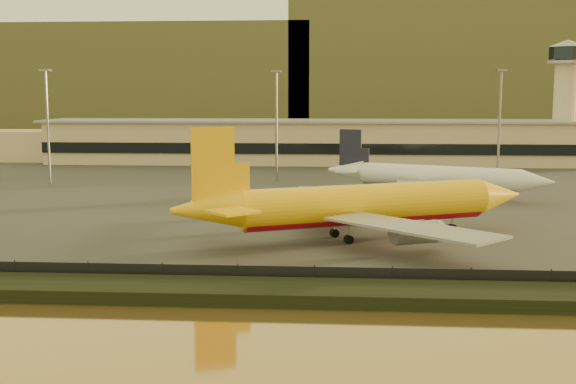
{
  "coord_description": "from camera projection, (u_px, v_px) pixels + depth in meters",
  "views": [
    {
      "loc": [
        4.42,
        -85.92,
        20.05
      ],
      "look_at": [
        -2.52,
        12.0,
        6.8
      ],
      "focal_mm": 45.0,
      "sensor_mm": 36.0,
      "label": 1
    }
  ],
  "objects": [
    {
      "name": "embankment",
      "position": [
        293.0,
        293.0,
        71.03
      ],
      "size": [
        320.0,
        7.0,
        1.4
      ],
      "primitive_type": "cube",
      "color": "black",
      "rests_on": "ground"
    },
    {
      "name": "distant_hills",
      "position": [
        297.0,
        75.0,
        421.29
      ],
      "size": [
        470.0,
        160.0,
        70.0
      ],
      "color": "brown",
      "rests_on": "ground"
    },
    {
      "name": "control_tower",
      "position": [
        565.0,
        89.0,
        209.63
      ],
      "size": [
        11.2,
        11.2,
        35.5
      ],
      "color": "tan",
      "rests_on": "tarmac"
    },
    {
      "name": "dhl_cargo_jet",
      "position": [
        360.0,
        205.0,
        99.45
      ],
      "size": [
        50.15,
        47.52,
        15.8
      ],
      "rotation": [
        0.0,
        0.0,
        0.43
      ],
      "color": "yellow",
      "rests_on": "tarmac"
    },
    {
      "name": "ground",
      "position": [
        302.0,
        260.0,
        87.93
      ],
      "size": [
        900.0,
        900.0,
        0.0
      ],
      "primitive_type": "plane",
      "color": "black",
      "rests_on": "ground"
    },
    {
      "name": "perimeter_fence",
      "position": [
        295.0,
        277.0,
        74.91
      ],
      "size": [
        300.0,
        0.05,
        2.2
      ],
      "primitive_type": "cube",
      "color": "black",
      "rests_on": "tarmac"
    },
    {
      "name": "gse_vehicle_white",
      "position": [
        241.0,
        213.0,
        117.11
      ],
      "size": [
        3.63,
        1.86,
        1.58
      ],
      "primitive_type": "cube",
      "rotation": [
        0.0,
        0.0,
        -0.08
      ],
      "color": "white",
      "rests_on": "tarmac"
    },
    {
      "name": "gse_vehicle_yellow",
      "position": [
        358.0,
        214.0,
        115.25
      ],
      "size": [
        4.35,
        3.05,
        1.79
      ],
      "primitive_type": "cube",
      "rotation": [
        0.0,
        0.0,
        0.35
      ],
      "color": "yellow",
      "rests_on": "tarmac"
    },
    {
      "name": "tarmac",
      "position": [
        321.0,
        175.0,
        181.83
      ],
      "size": [
        320.0,
        220.0,
        0.2
      ],
      "primitive_type": "cube",
      "color": "#2D2D2D",
      "rests_on": "ground"
    },
    {
      "name": "white_narrowbody_jet",
      "position": [
        434.0,
        178.0,
        140.64
      ],
      "size": [
        42.82,
        40.43,
        12.86
      ],
      "rotation": [
        0.0,
        0.0,
        -0.39
      ],
      "color": "white",
      "rests_on": "tarmac"
    },
    {
      "name": "terminal_building",
      "position": [
        275.0,
        142.0,
        212.22
      ],
      "size": [
        202.0,
        25.0,
        12.6
      ],
      "color": "tan",
      "rests_on": "tarmac"
    },
    {
      "name": "apron_light_masts",
      "position": [
        387.0,
        115.0,
        158.92
      ],
      "size": [
        152.2,
        12.2,
        25.4
      ],
      "color": "slate",
      "rests_on": "tarmac"
    }
  ]
}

